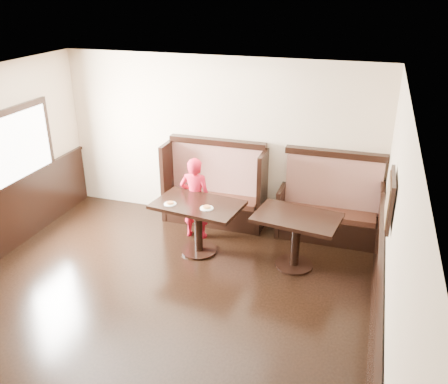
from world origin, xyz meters
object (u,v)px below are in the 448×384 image
at_px(booth_neighbor, 330,210).
at_px(table_main, 198,215).
at_px(table_neighbor, 296,229).
at_px(booth_main, 215,193).
at_px(child, 195,198).

distance_m(booth_neighbor, table_main, 2.16).
bearing_deg(table_neighbor, table_main, -170.33).
xyz_separation_m(booth_main, table_neighbor, (1.58, -1.05, 0.09)).
xyz_separation_m(booth_main, child, (-0.12, -0.64, 0.16)).
bearing_deg(table_main, table_neighbor, 8.95).
distance_m(booth_main, booth_neighbor, 1.95).
relative_size(table_main, table_neighbor, 1.09).
distance_m(booth_main, table_main, 1.09).
distance_m(booth_neighbor, table_neighbor, 1.12).
bearing_deg(booth_neighbor, booth_main, 179.95).
bearing_deg(table_main, booth_neighbor, 37.74).
xyz_separation_m(table_main, table_neighbor, (1.49, 0.04, -0.02)).
bearing_deg(booth_main, child, -100.79).
relative_size(booth_main, booth_neighbor, 1.06).
height_order(booth_neighbor, table_main, booth_neighbor).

